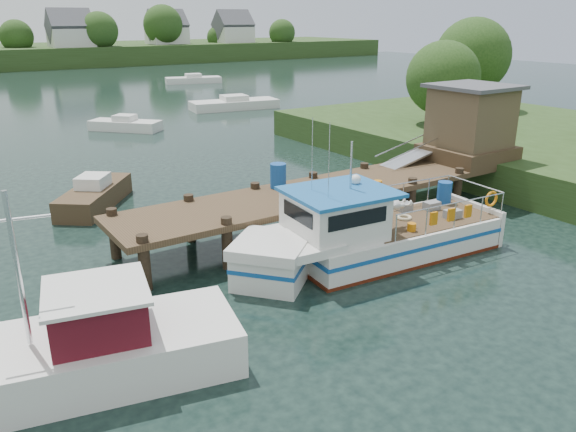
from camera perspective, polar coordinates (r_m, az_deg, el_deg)
ground_plane at (r=19.19m, az=-0.01°, el=-1.87°), size 160.00×160.00×0.00m
dock at (r=22.68m, az=13.87°, el=6.84°), size 16.60×3.00×4.78m
lobster_boat at (r=17.03m, az=7.87°, el=-1.98°), size 9.28×3.35×4.45m
work_boat at (r=12.36m, az=-22.43°, el=-12.97°), size 7.88×3.78×4.13m
moored_rowboat at (r=23.16m, az=-19.06°, el=2.03°), size 3.83×4.31×1.26m
moored_far at (r=66.38m, az=-9.59°, el=13.51°), size 6.50×3.65×1.05m
moored_b at (r=38.77m, az=-16.20°, el=8.90°), size 4.30×4.48×1.02m
moored_c at (r=46.58m, az=-5.47°, el=11.27°), size 7.33×3.46×1.11m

